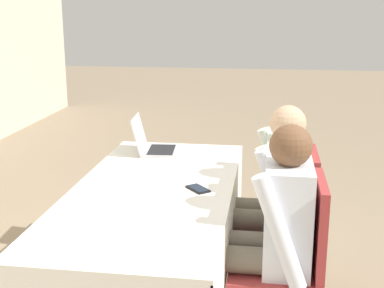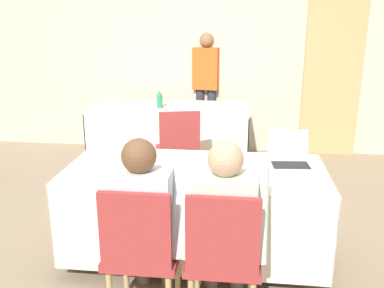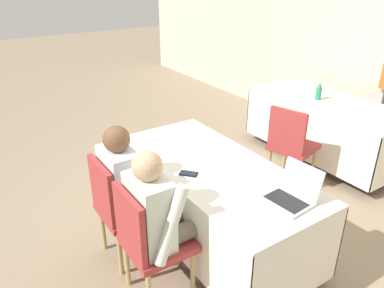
% 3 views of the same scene
% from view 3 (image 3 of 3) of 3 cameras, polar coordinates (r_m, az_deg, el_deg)
% --- Properties ---
extents(ground_plane, '(24.00, 24.00, 0.00)m').
position_cam_3_polar(ground_plane, '(3.44, 3.05, -14.33)').
color(ground_plane, gray).
extents(conference_table_near, '(1.89, 0.86, 0.75)m').
position_cam_3_polar(conference_table_near, '(3.10, 3.29, -6.17)').
color(conference_table_near, white).
rests_on(conference_table_near, ground_plane).
extents(conference_table_far, '(1.89, 0.86, 0.75)m').
position_cam_3_polar(conference_table_far, '(4.83, 19.88, 4.20)').
color(conference_table_far, white).
rests_on(conference_table_far, ground_plane).
extents(laptop, '(0.33, 0.32, 0.24)m').
position_cam_3_polar(laptop, '(2.65, 14.83, -7.54)').
color(laptop, '#B7B7BC').
rests_on(laptop, conference_table_near).
extents(cell_phone, '(0.15, 0.15, 0.01)m').
position_cam_3_polar(cell_phone, '(2.89, -0.55, -4.52)').
color(cell_phone, black).
rests_on(cell_phone, conference_table_near).
extents(paper_beside_laptop, '(0.30, 0.35, 0.00)m').
position_cam_3_polar(paper_beside_laptop, '(3.62, -1.43, 1.79)').
color(paper_beside_laptop, white).
rests_on(paper_beside_laptop, conference_table_near).
extents(paper_centre_table, '(0.24, 0.32, 0.00)m').
position_cam_3_polar(paper_centre_table, '(2.55, 9.32, -9.64)').
color(paper_centre_table, white).
rests_on(paper_centre_table, conference_table_near).
extents(paper_left_edge, '(0.30, 0.35, 0.00)m').
position_cam_3_polar(paper_left_edge, '(3.12, 6.47, -2.38)').
color(paper_left_edge, white).
rests_on(paper_left_edge, conference_table_near).
extents(water_bottle, '(0.07, 0.07, 0.22)m').
position_cam_3_polar(water_bottle, '(4.76, 18.75, 7.57)').
color(water_bottle, '#288456').
rests_on(water_bottle, conference_table_far).
extents(chair_near_left, '(0.44, 0.44, 0.91)m').
position_cam_3_polar(chair_near_left, '(3.02, -10.99, -9.19)').
color(chair_near_left, tan).
rests_on(chair_near_left, ground_plane).
extents(chair_near_right, '(0.44, 0.44, 0.91)m').
position_cam_3_polar(chair_near_right, '(2.66, -6.72, -14.23)').
color(chair_near_right, tan).
rests_on(chair_near_right, ground_plane).
extents(chair_far_spare, '(0.54, 0.54, 0.91)m').
position_cam_3_polar(chair_far_spare, '(4.10, 14.83, 0.16)').
color(chair_far_spare, tan).
rests_on(chair_far_spare, ground_plane).
extents(person_checkered_shirt, '(0.50, 0.52, 1.17)m').
position_cam_3_polar(person_checkered_shirt, '(2.97, -9.40, -6.07)').
color(person_checkered_shirt, '#665B4C').
rests_on(person_checkered_shirt, ground_plane).
extents(person_white_shirt, '(0.50, 0.52, 1.17)m').
position_cam_3_polar(person_white_shirt, '(2.60, -4.84, -10.77)').
color(person_white_shirt, '#665B4C').
rests_on(person_white_shirt, ground_plane).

